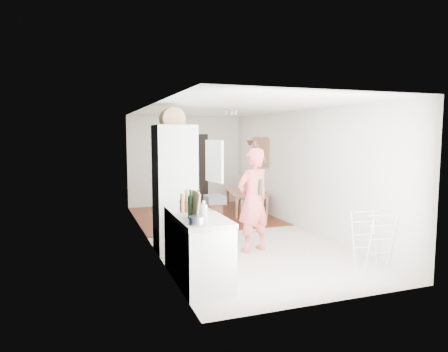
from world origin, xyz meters
TOP-DOWN VIEW (x-y plane):
  - room_shell at (0.00, 0.00)m, footprint 3.20×7.00m
  - floor at (0.00, 0.00)m, footprint 3.20×7.00m
  - wood_floor_overlay at (0.00, 1.85)m, footprint 3.20×3.30m
  - sage_wall_panel at (-1.59, -2.00)m, footprint 0.02×3.00m
  - tile_splashback at (-1.59, -2.55)m, footprint 0.02×1.90m
  - doorway_recess at (0.20, 3.48)m, footprint 0.90×0.04m
  - base_cabinet at (-1.30, -2.55)m, footprint 0.60×0.90m
  - worktop at (-1.30, -2.55)m, footprint 0.62×0.92m
  - range_cooker at (-1.30, -1.80)m, footprint 0.60×0.60m
  - cooker_top at (-1.30, -1.80)m, footprint 0.60×0.60m
  - fridge_housing at (-1.27, -0.78)m, footprint 0.66×0.66m
  - fridge_door at (-0.66, -1.08)m, footprint 0.14×0.56m
  - fridge_interior at (-0.96, -0.78)m, footprint 0.02×0.52m
  - pinboard at (1.58, 1.90)m, footprint 0.03×0.90m
  - pinboard_frame at (1.57, 1.90)m, footprint 0.00×0.94m
  - wall_sconce at (1.54, 2.55)m, footprint 0.18×0.18m
  - person at (-0.02, -1.25)m, footprint 0.87×0.70m
  - dining_table at (1.20, 1.87)m, footprint 1.02×1.48m
  - dining_chair at (0.97, 1.23)m, footprint 0.53×0.53m
  - stool at (0.16, 1.36)m, footprint 0.31×0.31m
  - grey_drape at (0.14, 1.32)m, footprint 0.44×0.44m
  - drying_rack at (1.34, -2.60)m, footprint 0.48×0.44m
  - bread_bin at (-1.28, -0.72)m, footprint 0.40×0.38m
  - red_casserole at (-1.34, -1.98)m, footprint 0.31×0.31m
  - steel_pan at (-1.46, -2.84)m, footprint 0.21×0.21m
  - held_bottle at (0.05, -1.37)m, footprint 0.06×0.06m
  - bottle_a at (-1.45, -2.51)m, footprint 0.08×0.08m
  - bottle_b at (-1.33, -2.44)m, footprint 0.07×0.07m
  - bottle_c at (-1.33, -2.69)m, footprint 0.11×0.11m
  - pepper_mill_front at (-1.45, -2.07)m, footprint 0.07×0.07m
  - pepper_mill_back at (-1.37, -2.02)m, footprint 0.08×0.08m
  - chopping_boards at (-1.41, -2.56)m, footprint 0.11×0.27m

SIDE VIEW (x-z plane):
  - floor at x=0.00m, z-range -0.01..0.01m
  - wood_floor_overlay at x=0.00m, z-range 0.00..0.01m
  - stool at x=0.16m, z-range 0.00..0.39m
  - dining_table at x=1.20m, z-range 0.00..0.48m
  - drying_rack at x=1.34m, z-range 0.00..0.84m
  - base_cabinet at x=-1.30m, z-range 0.00..0.86m
  - range_cooker at x=-1.30m, z-range 0.00..0.88m
  - grey_drape at x=0.14m, z-range 0.39..0.58m
  - dining_chair at x=0.97m, z-range 0.00..1.02m
  - worktop at x=-1.30m, z-range 0.86..0.92m
  - cooker_top at x=-1.30m, z-range 0.88..0.92m
  - steel_pan at x=-1.46m, z-range 0.92..1.02m
  - red_casserole at x=-1.34m, z-range 0.92..1.07m
  - doorway_recess at x=0.20m, z-range 0.00..2.00m
  - bottle_c at x=-1.33m, z-range 0.92..1.12m
  - pepper_mill_front at x=-1.45m, z-range 0.92..1.13m
  - pepper_mill_back at x=-1.37m, z-range 0.92..1.16m
  - person at x=-0.02m, z-range 0.00..2.08m
  - bottle_b at x=-1.33m, z-range 0.92..1.21m
  - bottle_a at x=-1.45m, z-range 0.92..1.22m
  - fridge_housing at x=-1.27m, z-range 0.00..2.15m
  - chopping_boards at x=-1.41m, z-range 0.92..1.28m
  - held_bottle at x=0.05m, z-range 0.98..1.25m
  - tile_splashback at x=-1.59m, z-range 0.90..1.40m
  - room_shell at x=0.00m, z-range 0.00..2.50m
  - fridge_door at x=-0.66m, z-range 1.20..1.90m
  - fridge_interior at x=-0.96m, z-range 1.22..1.88m
  - pinboard at x=1.58m, z-range 1.20..1.90m
  - pinboard_frame at x=1.57m, z-range 1.18..1.92m
  - wall_sconce at x=1.54m, z-range 1.67..1.83m
  - sage_wall_panel at x=-1.59m, z-range 1.20..2.50m
  - bread_bin at x=-1.28m, z-range 2.15..2.36m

